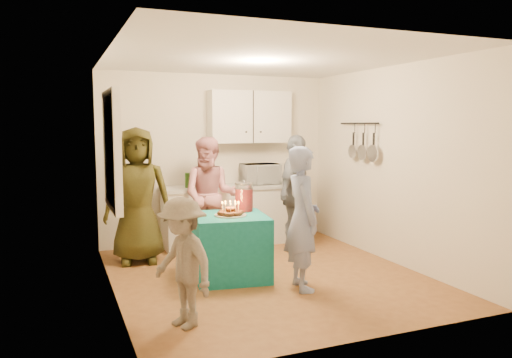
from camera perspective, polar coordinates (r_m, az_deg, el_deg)
name	(u,v)px	position (r m, az deg, el deg)	size (l,w,h in m)	color
floor	(267,275)	(6.20, 1.24, -10.96)	(4.00, 4.00, 0.00)	brown
ceiling	(267,58)	(5.97, 1.30, 13.63)	(4.00, 4.00, 0.00)	white
back_wall	(216,159)	(7.81, -4.55, 2.31)	(3.60, 3.60, 0.00)	silver
left_wall	(111,175)	(5.49, -16.27, 0.42)	(4.00, 4.00, 0.00)	silver
right_wall	(392,165)	(6.85, 15.23, 1.57)	(4.00, 4.00, 0.00)	silver
window_night	(110,150)	(5.77, -16.35, 3.18)	(0.04, 1.00, 1.20)	black
counter	(235,216)	(7.70, -2.39, -4.25)	(2.20, 0.58, 0.86)	white
countertop	(235,187)	(7.63, -2.41, -0.89)	(2.24, 0.62, 0.05)	beige
upper_cabinet	(250,117)	(7.82, -0.73, 7.10)	(1.30, 0.30, 0.80)	white
pot_rack	(357,141)	(7.36, 11.50, 4.31)	(0.12, 1.00, 0.60)	black
microwave	(260,174)	(7.76, 0.48, 0.59)	(0.57, 0.39, 0.32)	white
party_table	(230,246)	(6.03, -2.96, -7.71)	(0.85, 0.85, 0.76)	#117373
donut_cake	(230,208)	(5.90, -2.94, -3.36)	(0.38, 0.38, 0.18)	#381C0C
punch_jar	(244,198)	(6.19, -1.38, -2.14)	(0.22, 0.22, 0.34)	red
man_birthday	(302,218)	(5.56, 5.34, -4.49)	(0.58, 0.38, 1.60)	#8B9ACA
woman_back_left	(138,195)	(6.77, -13.39, -1.84)	(0.88, 0.57, 1.80)	#565118
woman_back_center	(211,196)	(7.07, -5.22, -1.93)	(0.81, 0.63, 1.66)	#CC6A82
woman_back_right	(295,193)	(7.24, 4.50, -1.63)	(0.99, 0.41, 1.69)	black
child_near_left	(183,263)	(4.60, -8.37, -9.44)	(0.77, 0.44, 1.19)	#62584E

